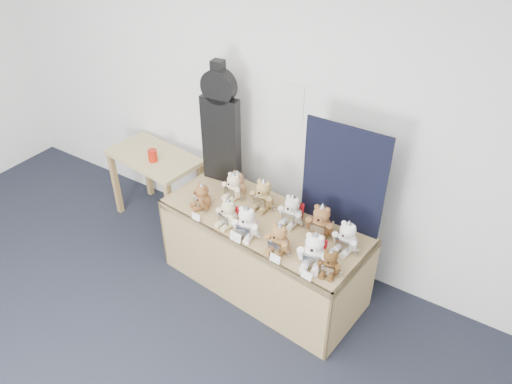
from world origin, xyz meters
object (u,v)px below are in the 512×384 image
Objects in this scene: teddy_back_centre_left at (263,195)px; red_cup at (153,156)px; teddy_front_centre at (246,223)px; teddy_back_far_left at (237,185)px; teddy_front_far_left at (202,197)px; teddy_front_left at (228,214)px; teddy_front_far_right at (314,251)px; display_table at (259,239)px; teddy_back_right at (321,222)px; teddy_back_end at (347,238)px; teddy_back_centre_right at (292,211)px; teddy_front_end at (330,263)px; teddy_front_right at (279,239)px; teddy_back_left at (233,187)px; side_table at (155,166)px; guitar_case at (221,125)px.

red_cup is at bearing 179.75° from teddy_back_centre_left.
teddy_back_far_left is at bearing 121.46° from teddy_front_centre.
teddy_front_left reaches higher than teddy_front_far_left.
teddy_front_far_right reaches higher than teddy_front_left.
teddy_back_far_left is (-0.91, 0.40, -0.02)m from teddy_front_far_right.
display_table is at bearing 45.17° from teddy_front_left.
teddy_front_far_right reaches higher than display_table.
teddy_back_centre_left is (1.18, -0.02, 0.03)m from red_cup.
teddy_front_far_right is 0.33m from teddy_back_right.
teddy_back_end is (0.23, -0.05, -0.01)m from teddy_back_right.
red_cup is 0.43× the size of teddy_front_left.
teddy_back_right is at bearing -5.95° from teddy_back_centre_left.
red_cup is 1.47m from teddy_back_centre_right.
teddy_front_left is at bearing 19.49° from teddy_front_far_left.
display_table is at bearing 155.00° from teddy_front_end.
teddy_front_far_right is 1.12× the size of teddy_back_end.
teddy_back_right is at bearing -0.47° from teddy_back_centre_right.
teddy_front_right is (0.28, -0.18, 0.26)m from display_table.
teddy_front_left is (1.08, -0.35, 0.02)m from red_cup.
teddy_back_end is at bearing 9.71° from teddy_front_centre.
teddy_back_centre_right is at bearing 179.39° from teddy_back_end.
teddy_back_left is 1.05m from teddy_back_end.
teddy_back_centre_left is at bearing 138.57° from teddy_front_far_right.
teddy_back_right reaches higher than teddy_back_far_left.
teddy_front_centre is at bearing 167.68° from teddy_front_far_right.
teddy_front_far_right reaches higher than side_table.
teddy_front_right reaches higher than teddy_back_left.
teddy_back_centre_right is (0.80, -0.21, -0.41)m from guitar_case.
display_table is 5.63× the size of teddy_front_far_right.
teddy_front_left reaches higher than teddy_front_end.
teddy_front_centre is 0.97× the size of teddy_back_right.
red_cup is at bearing 172.33° from teddy_back_right.
teddy_back_centre_left is at bearing 2.44° from side_table.
red_cup is at bearing 152.79° from teddy_front_centre.
side_table is 0.96m from guitar_case.
teddy_front_far_left is 0.50m from teddy_front_centre.
red_cup is 0.38× the size of teddy_back_right.
teddy_back_end is (0.87, 0.22, 0.01)m from teddy_front_left.
teddy_front_far_left is at bearing -19.75° from red_cup.
teddy_front_left is 0.48m from teddy_front_right.
teddy_front_far_left is (0.84, -0.35, 0.19)m from side_table.
teddy_front_right is at bearing -138.71° from teddy_back_end.
guitar_case is at bearing 141.93° from teddy_front_left.
teddy_back_left is at bearing 0.37° from side_table.
teddy_back_right is at bearing 35.16° from teddy_front_left.
teddy_back_right reaches higher than teddy_back_centre_right.
teddy_back_centre_left is at bearing 84.77° from teddy_front_left.
teddy_front_end is (0.69, -0.03, -0.02)m from teddy_front_centre.
teddy_back_left is at bearing 147.47° from teddy_front_far_right.
teddy_front_far_right reaches higher than teddy_back_far_left.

